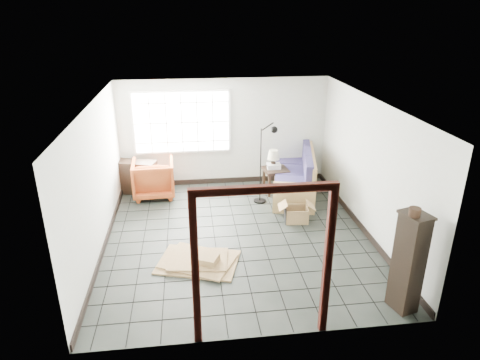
{
  "coord_description": "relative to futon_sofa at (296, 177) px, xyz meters",
  "views": [
    {
      "loc": [
        -0.85,
        -7.22,
        4.14
      ],
      "look_at": [
        0.08,
        0.3,
        1.05
      ],
      "focal_mm": 32.0,
      "sensor_mm": 36.0,
      "label": 1
    }
  ],
  "objects": [
    {
      "name": "ground",
      "position": [
        -1.63,
        -1.92,
        -0.38
      ],
      "size": [
        5.5,
        5.5,
        0.0
      ],
      "primitive_type": "plane",
      "color": "black",
      "rests_on": "ground"
    },
    {
      "name": "console_shelf",
      "position": [
        -3.78,
        0.48,
        0.01
      ],
      "size": [
        1.07,
        0.66,
        0.78
      ],
      "rotation": [
        0.0,
        0.0,
        -0.29
      ],
      "color": "black",
      "rests_on": "ground"
    },
    {
      "name": "pot",
      "position": [
        0.45,
        -4.37,
        1.22
      ],
      "size": [
        0.2,
        0.2,
        0.12
      ],
      "rotation": [
        0.0,
        0.0,
        -0.36
      ],
      "color": "black",
      "rests_on": "tall_shelf"
    },
    {
      "name": "futon_sofa",
      "position": [
        0.0,
        0.0,
        0.0
      ],
      "size": [
        1.4,
        2.51,
        1.05
      ],
      "rotation": [
        0.0,
        0.0,
        -0.22
      ],
      "color": "#A17F48",
      "rests_on": "ground"
    },
    {
      "name": "cardboard_pile",
      "position": [
        -2.41,
        -2.78,
        -0.33
      ],
      "size": [
        1.56,
        1.32,
        0.2
      ],
      "rotation": [
        0.0,
        0.0,
        -0.34
      ],
      "color": "olive",
      "rests_on": "ground"
    },
    {
      "name": "open_box",
      "position": [
        -0.36,
        -1.45,
        -0.23
      ],
      "size": [
        0.78,
        0.43,
        0.42
      ],
      "rotation": [
        0.0,
        0.0,
        -0.1
      ],
      "color": "olive",
      "rests_on": "ground"
    },
    {
      "name": "doorway_trim",
      "position": [
        -1.63,
        -4.62,
        1.0
      ],
      "size": [
        1.8,
        0.08,
        2.2
      ],
      "color": "#3A120D",
      "rests_on": "ground"
    },
    {
      "name": "tall_shelf",
      "position": [
        0.52,
        -4.32,
        0.4
      ],
      "size": [
        0.42,
        0.49,
        1.54
      ],
      "rotation": [
        0.0,
        0.0,
        0.27
      ],
      "color": "black",
      "rests_on": "ground"
    },
    {
      "name": "side_table",
      "position": [
        -0.49,
        0.06,
        0.11
      ],
      "size": [
        0.61,
        0.61,
        0.6
      ],
      "rotation": [
        0.0,
        0.0,
        0.12
      ],
      "color": "black",
      "rests_on": "ground"
    },
    {
      "name": "armchair",
      "position": [
        -3.34,
        0.23,
        0.1
      ],
      "size": [
        0.97,
        0.91,
        0.95
      ],
      "primitive_type": "imported",
      "rotation": [
        0.0,
        0.0,
        3.19
      ],
      "color": "#9B3016",
      "rests_on": "ground"
    },
    {
      "name": "floor_lamp",
      "position": [
        -0.81,
        -0.41,
        0.6
      ],
      "size": [
        0.56,
        0.37,
        1.83
      ],
      "rotation": [
        0.0,
        0.0,
        0.39
      ],
      "color": "black",
      "rests_on": "ground"
    },
    {
      "name": "table_lamp",
      "position": [
        -0.55,
        0.11,
        0.53
      ],
      "size": [
        0.36,
        0.36,
        0.44
      ],
      "rotation": [
        0.0,
        0.0,
        0.27
      ],
      "color": "black",
      "rests_on": "side_table"
    },
    {
      "name": "projector",
      "position": [
        -0.54,
        0.1,
        0.28
      ],
      "size": [
        0.33,
        0.26,
        0.11
      ],
      "rotation": [
        0.0,
        0.0,
        -0.04
      ],
      "color": "silver",
      "rests_on": "side_table"
    },
    {
      "name": "room_shell",
      "position": [
        -1.63,
        -1.89,
        1.3
      ],
      "size": [
        5.02,
        5.52,
        2.61
      ],
      "color": "silver",
      "rests_on": "ground"
    },
    {
      "name": "window_panel",
      "position": [
        -2.63,
        0.78,
        1.22
      ],
      "size": [
        2.32,
        0.08,
        1.52
      ],
      "color": "silver",
      "rests_on": "ground"
    }
  ]
}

